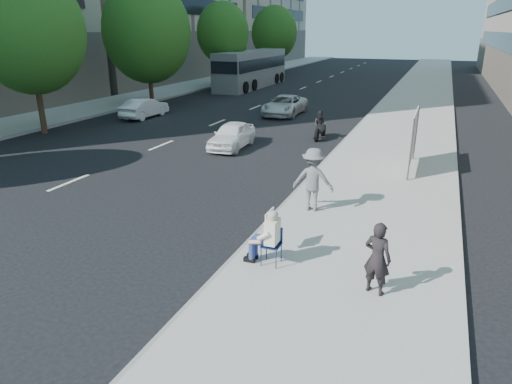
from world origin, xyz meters
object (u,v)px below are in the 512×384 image
at_px(white_sedan_near, 232,135).
at_px(motorcycle, 320,126).
at_px(pedestrian_woman, 377,258).
at_px(bus, 252,69).
at_px(seated_protester, 267,234).
at_px(protest_banner, 413,137).
at_px(jogger, 313,180).
at_px(white_sedan_mid, 144,108).
at_px(white_sedan_far, 285,105).

xyz_separation_m(white_sedan_near, motorcycle, (3.34, 3.29, 0.05)).
xyz_separation_m(pedestrian_woman, bus, (-16.07, 32.67, 0.72)).
xyz_separation_m(seated_protester, pedestrian_woman, (2.47, -0.37, 0.05)).
bearing_deg(protest_banner, motorcycle, 137.03).
distance_m(jogger, protest_banner, 5.96).
height_order(seated_protester, pedestrian_woman, pedestrian_woman).
bearing_deg(white_sedan_mid, seated_protester, 132.58).
relative_size(seated_protester, white_sedan_far, 0.30).
bearing_deg(white_sedan_far, white_sedan_near, -87.17).
bearing_deg(pedestrian_woman, motorcycle, -54.25).
relative_size(seated_protester, motorcycle, 0.64).
bearing_deg(white_sedan_near, pedestrian_woman, -56.07).
bearing_deg(motorcycle, jogger, -81.09).
height_order(seated_protester, jogger, jogger).
relative_size(white_sedan_mid, white_sedan_far, 0.83).
xyz_separation_m(pedestrian_woman, protest_banner, (0.02, 9.38, 0.48)).
bearing_deg(jogger, protest_banner, -117.67).
height_order(jogger, motorcycle, jogger).
relative_size(pedestrian_woman, white_sedan_far, 0.35).
bearing_deg(white_sedan_near, motorcycle, 41.09).
xyz_separation_m(jogger, white_sedan_near, (-5.58, 6.47, -0.49)).
bearing_deg(protest_banner, white_sedan_mid, 159.64).
distance_m(white_sedan_mid, bus, 17.29).
distance_m(jogger, white_sedan_mid, 17.98).
xyz_separation_m(seated_protester, jogger, (0.10, 3.56, 0.21)).
distance_m(jogger, white_sedan_far, 16.73).
bearing_deg(motorcycle, seated_protester, -84.88).
distance_m(jogger, pedestrian_woman, 4.60).
height_order(white_sedan_mid, motorcycle, motorcycle).
bearing_deg(white_sedan_near, protest_banner, -10.77).
height_order(pedestrian_woman, white_sedan_mid, pedestrian_woman).
xyz_separation_m(jogger, white_sedan_far, (-6.04, 15.60, -0.47)).
height_order(seated_protester, white_sedan_near, seated_protester).
bearing_deg(bus, white_sedan_far, -59.47).
bearing_deg(seated_protester, white_sedan_near, 118.64).
relative_size(white_sedan_near, white_sedan_mid, 0.95).
relative_size(pedestrian_woman, white_sedan_near, 0.44).
bearing_deg(bus, motorcycle, -58.57).
xyz_separation_m(pedestrian_woman, white_sedan_near, (-7.95, 10.40, -0.33)).
bearing_deg(white_sedan_mid, white_sedan_far, -151.99).
bearing_deg(pedestrian_woman, protest_banner, -72.97).
xyz_separation_m(protest_banner, white_sedan_near, (-7.97, 1.02, -0.81)).
relative_size(protest_banner, white_sedan_near, 0.88).
distance_m(seated_protester, white_sedan_far, 20.06).
distance_m(pedestrian_woman, protest_banner, 9.39).
xyz_separation_m(jogger, white_sedan_mid, (-13.84, 11.47, -0.48)).
bearing_deg(pedestrian_woman, white_sedan_near, -35.47).
bearing_deg(bus, white_sedan_mid, -90.18).
height_order(white_sedan_near, bus, bus).
distance_m(pedestrian_woman, white_sedan_mid, 22.37).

